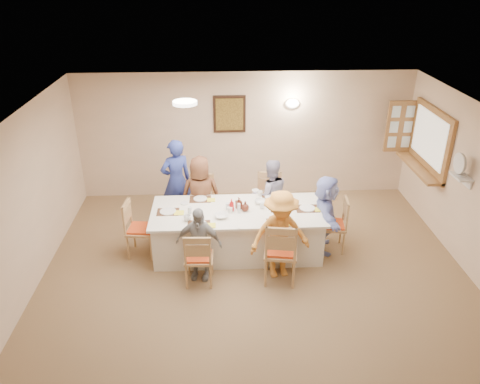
{
  "coord_description": "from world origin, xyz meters",
  "views": [
    {
      "loc": [
        -0.53,
        -5.21,
        4.3
      ],
      "look_at": [
        -0.2,
        1.4,
        1.05
      ],
      "focal_mm": 35.0,
      "sensor_mm": 36.0,
      "label": 1
    }
  ],
  "objects_px": {
    "diner_front_right": "(280,235)",
    "condiment_ketchup": "(232,205)",
    "chair_back_right": "(269,202)",
    "diner_right_end": "(325,214)",
    "desk_fan": "(461,168)",
    "diner_back_left": "(201,195)",
    "caregiver": "(176,181)",
    "chair_front_left": "(199,256)",
    "chair_left_end": "(141,228)",
    "diner_front_left": "(199,244)",
    "chair_back_left": "(201,203)",
    "chair_right_end": "(332,224)",
    "dining_table": "(237,231)",
    "chair_front_right": "(281,250)",
    "serving_hatch": "(430,140)",
    "diner_back_right": "(270,196)"
  },
  "relations": [
    {
      "from": "diner_front_right",
      "to": "condiment_ketchup",
      "type": "distance_m",
      "value": 0.97
    },
    {
      "from": "chair_back_right",
      "to": "diner_right_end",
      "type": "distance_m",
      "value": 1.16
    },
    {
      "from": "diner_right_end",
      "to": "desk_fan",
      "type": "bearing_deg",
      "value": -89.9
    },
    {
      "from": "diner_back_left",
      "to": "diner_front_right",
      "type": "distance_m",
      "value": 1.81
    },
    {
      "from": "caregiver",
      "to": "condiment_ketchup",
      "type": "distance_m",
      "value": 1.51
    },
    {
      "from": "chair_front_left",
      "to": "chair_left_end",
      "type": "height_order",
      "value": "chair_left_end"
    },
    {
      "from": "diner_back_left",
      "to": "caregiver",
      "type": "bearing_deg",
      "value": -50.61
    },
    {
      "from": "diner_front_left",
      "to": "diner_front_right",
      "type": "relative_size",
      "value": 0.84
    },
    {
      "from": "diner_right_end",
      "to": "condiment_ketchup",
      "type": "height_order",
      "value": "diner_right_end"
    },
    {
      "from": "chair_back_left",
      "to": "chair_right_end",
      "type": "bearing_deg",
      "value": -15.06
    },
    {
      "from": "chair_left_end",
      "to": "diner_right_end",
      "type": "distance_m",
      "value": 2.98
    },
    {
      "from": "diner_front_right",
      "to": "chair_back_left",
      "type": "bearing_deg",
      "value": 119.45
    },
    {
      "from": "dining_table",
      "to": "diner_front_right",
      "type": "bearing_deg",
      "value": -48.58
    },
    {
      "from": "chair_right_end",
      "to": "condiment_ketchup",
      "type": "height_order",
      "value": "condiment_ketchup"
    },
    {
      "from": "chair_front_right",
      "to": "diner_front_left",
      "type": "xyz_separation_m",
      "value": [
        -1.2,
        0.12,
        0.07
      ]
    },
    {
      "from": "chair_back_right",
      "to": "chair_left_end",
      "type": "xyz_separation_m",
      "value": [
        -2.15,
        -0.8,
        -0.02
      ]
    },
    {
      "from": "diner_back_left",
      "to": "diner_front_left",
      "type": "height_order",
      "value": "diner_back_left"
    },
    {
      "from": "serving_hatch",
      "to": "diner_right_end",
      "type": "relative_size",
      "value": 1.14
    },
    {
      "from": "chair_back_left",
      "to": "chair_right_end",
      "type": "height_order",
      "value": "chair_back_left"
    },
    {
      "from": "serving_hatch",
      "to": "diner_back_left",
      "type": "height_order",
      "value": "serving_hatch"
    },
    {
      "from": "serving_hatch",
      "to": "chair_front_right",
      "type": "bearing_deg",
      "value": -146.73
    },
    {
      "from": "desk_fan",
      "to": "chair_back_left",
      "type": "distance_m",
      "value": 4.23
    },
    {
      "from": "chair_front_right",
      "to": "diner_front_right",
      "type": "relative_size",
      "value": 0.73
    },
    {
      "from": "dining_table",
      "to": "chair_left_end",
      "type": "xyz_separation_m",
      "value": [
        -1.55,
        0.0,
        0.09
      ]
    },
    {
      "from": "chair_right_end",
      "to": "chair_front_left",
      "type": "bearing_deg",
      "value": -63.04
    },
    {
      "from": "chair_right_end",
      "to": "diner_front_right",
      "type": "xyz_separation_m",
      "value": [
        -0.95,
        -0.68,
        0.24
      ]
    },
    {
      "from": "chair_front_left",
      "to": "diner_back_left",
      "type": "height_order",
      "value": "diner_back_left"
    },
    {
      "from": "chair_front_left",
      "to": "chair_front_right",
      "type": "distance_m",
      "value": 1.2
    },
    {
      "from": "chair_left_end",
      "to": "chair_right_end",
      "type": "xyz_separation_m",
      "value": [
        3.1,
        0.0,
        -0.01
      ]
    },
    {
      "from": "chair_back_left",
      "to": "diner_back_left",
      "type": "height_order",
      "value": "diner_back_left"
    },
    {
      "from": "chair_back_right",
      "to": "diner_right_end",
      "type": "height_order",
      "value": "diner_right_end"
    },
    {
      "from": "serving_hatch",
      "to": "diner_back_left",
      "type": "xyz_separation_m",
      "value": [
        -4.06,
        -0.39,
        -0.8
      ]
    },
    {
      "from": "chair_left_end",
      "to": "diner_back_right",
      "type": "bearing_deg",
      "value": -66.21
    },
    {
      "from": "chair_back_right",
      "to": "diner_right_end",
      "type": "relative_size",
      "value": 0.74
    },
    {
      "from": "serving_hatch",
      "to": "condiment_ketchup",
      "type": "relative_size",
      "value": 7.14
    },
    {
      "from": "diner_front_right",
      "to": "condiment_ketchup",
      "type": "relative_size",
      "value": 6.69
    },
    {
      "from": "dining_table",
      "to": "diner_right_end",
      "type": "bearing_deg",
      "value": 0.0
    },
    {
      "from": "chair_right_end",
      "to": "diner_right_end",
      "type": "height_order",
      "value": "diner_right_end"
    },
    {
      "from": "serving_hatch",
      "to": "desk_fan",
      "type": "bearing_deg",
      "value": -94.66
    },
    {
      "from": "chair_front_left",
      "to": "chair_left_end",
      "type": "distance_m",
      "value": 1.24
    },
    {
      "from": "serving_hatch",
      "to": "diner_right_end",
      "type": "bearing_deg",
      "value": -152.19
    },
    {
      "from": "serving_hatch",
      "to": "diner_back_left",
      "type": "bearing_deg",
      "value": -174.46
    },
    {
      "from": "diner_front_right",
      "to": "caregiver",
      "type": "distance_m",
      "value": 2.47
    },
    {
      "from": "serving_hatch",
      "to": "chair_front_left",
      "type": "bearing_deg",
      "value": -155.2
    },
    {
      "from": "desk_fan",
      "to": "chair_front_right",
      "type": "xyz_separation_m",
      "value": [
        -2.75,
        -0.52,
        -1.04
      ]
    },
    {
      "from": "diner_back_left",
      "to": "caregiver",
      "type": "distance_m",
      "value": 0.65
    },
    {
      "from": "chair_front_right",
      "to": "chair_left_end",
      "type": "bearing_deg",
      "value": -11.13
    },
    {
      "from": "chair_back_right",
      "to": "chair_left_end",
      "type": "height_order",
      "value": "chair_back_right"
    },
    {
      "from": "serving_hatch",
      "to": "chair_back_right",
      "type": "distance_m",
      "value": 3.04
    },
    {
      "from": "chair_back_left",
      "to": "chair_left_end",
      "type": "height_order",
      "value": "chair_back_left"
    }
  ]
}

